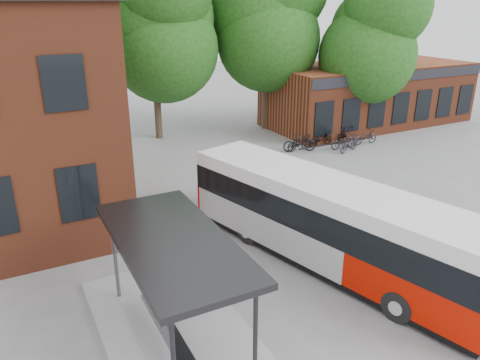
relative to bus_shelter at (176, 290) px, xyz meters
name	(u,v)px	position (x,y,z in m)	size (l,w,h in m)	color
ground	(303,274)	(4.50, 1.00, -1.45)	(100.00, 100.00, 0.00)	slate
shop_row	(368,94)	(19.50, 15.00, 0.55)	(14.00, 6.20, 4.00)	brown
bus_shelter	(176,290)	(0.00, 0.00, 0.00)	(3.60, 7.00, 2.90)	#262629
bike_rail	(337,146)	(13.78, 11.00, -1.26)	(5.20, 0.10, 0.38)	#262629
tree_0	(24,54)	(-1.50, 17.00, 4.05)	(7.92, 7.92, 11.00)	#164011
tree_1	(154,51)	(5.50, 18.00, 3.75)	(7.92, 7.92, 10.40)	#164011
tree_2	(266,43)	(12.50, 17.00, 4.05)	(7.92, 7.92, 11.00)	#164011
tree_3	(370,59)	(17.50, 13.00, 3.19)	(7.04, 7.04, 9.28)	#164011
city_bus	(329,224)	(5.61, 1.26, -0.07)	(2.32, 10.87, 2.76)	#B60F00
bicycle_0	(300,143)	(11.62, 11.62, -0.96)	(0.66, 1.88, 0.99)	black
bicycle_1	(299,143)	(11.64, 11.70, -0.97)	(0.45, 1.60, 0.96)	black
bicycle_2	(321,139)	(13.28, 11.86, -1.00)	(0.60, 1.71, 0.90)	black
bicycle_3	(349,143)	(14.04, 10.26, -0.94)	(0.48, 1.69, 1.02)	#22222C
bicycle_4	(344,142)	(14.11, 10.81, -1.02)	(0.57, 1.63, 0.86)	black
bicycle_5	(346,134)	(15.27, 11.99, -0.98)	(0.44, 1.57, 0.95)	black
bicycle_6	(365,137)	(15.85, 10.96, -1.02)	(0.57, 1.63, 0.86)	#222227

